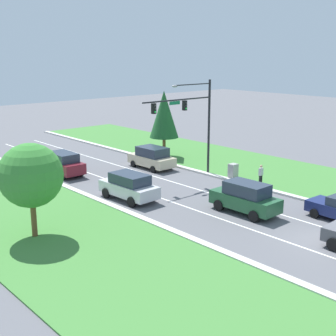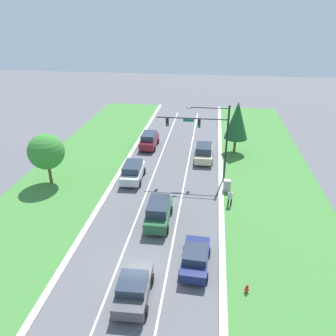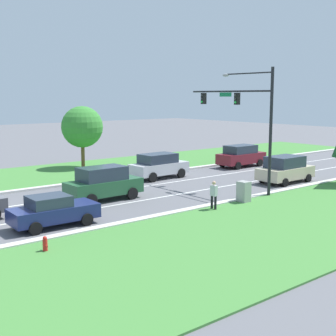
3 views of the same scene
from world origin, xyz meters
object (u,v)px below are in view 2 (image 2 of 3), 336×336
traffic_signal_mast (207,131)px  silver_suv (133,171)px  navy_sedan (195,258)px  oak_near_left_tree (46,152)px  champagne_suv (204,153)px  pedestrian (230,198)px  graphite_sedan (133,288)px  forest_suv (158,212)px  burgundy_suv (149,140)px  utility_cabinet (227,186)px  fire_hydrant (247,289)px  conifer_near_right_tree (237,120)px

traffic_signal_mast → silver_suv: (-7.68, -1.40, -4.41)m
navy_sedan → oak_near_left_tree: bearing=148.7°
champagne_suv → pedestrian: champagne_suv is taller
navy_sedan → graphite_sedan: 5.02m
forest_suv → oak_near_left_tree: bearing=155.4°
forest_suv → navy_sedan: bearing=-56.4°
burgundy_suv → utility_cabinet: 14.74m
fire_hydrant → traffic_signal_mast: bearing=101.5°
navy_sedan → utility_cabinet: 11.48m
silver_suv → oak_near_left_tree: oak_near_left_tree is taller
champagne_suv → utility_cabinet: size_ratio=3.52×
navy_sedan → graphite_sedan: bearing=-135.0°
fire_hydrant → conifer_near_right_tree: (0.25, 23.43, 4.04)m
forest_suv → conifer_near_right_tree: conifer_near_right_tree is taller
traffic_signal_mast → fire_hydrant: (3.24, -15.88, -5.09)m
traffic_signal_mast → graphite_sedan: bearing=-102.7°
pedestrian → forest_suv: bearing=24.6°
traffic_signal_mast → champagne_suv: size_ratio=1.77×
graphite_sedan → pedestrian: 13.49m
conifer_near_right_tree → burgundy_suv: bearing=176.9°
navy_sedan → forest_suv: (-3.46, 5.01, 0.29)m
traffic_signal_mast → graphite_sedan: (-3.89, -17.28, -4.54)m
traffic_signal_mast → navy_sedan: bearing=-90.9°
burgundy_suv → silver_suv: 9.56m
burgundy_suv → oak_near_left_tree: oak_near_left_tree is taller
champagne_suv → pedestrian: 10.65m
navy_sedan → oak_near_left_tree: size_ratio=0.79×
graphite_sedan → conifer_near_right_tree: (7.38, 24.84, 3.50)m
fire_hydrant → champagne_suv: bearing=99.8°
navy_sedan → conifer_near_right_tree: (3.71, 21.42, 3.59)m
traffic_signal_mast → graphite_sedan: 18.29m
forest_suv → pedestrian: (6.16, 3.46, -0.15)m
burgundy_suv → oak_near_left_tree: 14.53m
graphite_sedan → utility_cabinet: graphite_sedan is taller
champagne_suv → traffic_signal_mast: bearing=-86.4°
traffic_signal_mast → champagne_suv: bearing=94.1°
conifer_near_right_tree → oak_near_left_tree: bearing=-150.6°
navy_sedan → silver_suv: size_ratio=0.90×
forest_suv → graphite_sedan: size_ratio=1.11×
traffic_signal_mast → silver_suv: traffic_signal_mast is taller
silver_suv → pedestrian: (10.16, -4.00, -0.08)m
navy_sedan → champagne_suv: size_ratio=0.94×
burgundy_suv → pedestrian: size_ratio=2.80×
silver_suv → fire_hydrant: (10.92, -14.48, -0.68)m
silver_suv → fire_hydrant: bearing=-55.5°
burgundy_suv → conifer_near_right_tree: 11.72m
traffic_signal_mast → navy_sedan: size_ratio=1.88×
forest_suv → silver_suv: bearing=117.2°
forest_suv → traffic_signal_mast: bearing=66.4°
burgundy_suv → utility_cabinet: (10.00, -10.83, -0.36)m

